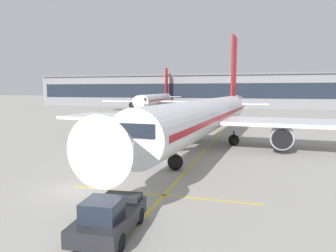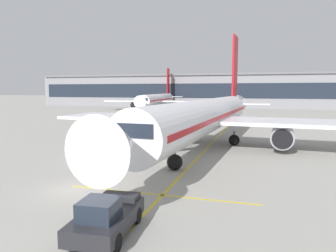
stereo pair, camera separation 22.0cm
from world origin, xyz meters
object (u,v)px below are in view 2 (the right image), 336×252
Objects in this scene: belt_loader at (154,147)px; pushback_tug at (106,217)px; safety_cone_nose_mark at (148,149)px; ground_crew_by_loader at (157,147)px; ground_crew_by_carts at (128,144)px; safety_cone_wingtip at (139,143)px; baggage_cart_lead at (114,149)px; ground_crew_marshaller at (105,150)px; safety_cone_engine_keepout at (145,147)px; distant_airplane at (158,100)px; baggage_cart_second at (89,150)px; parked_airplane at (209,116)px.

belt_loader reaches higher than pushback_tug.
ground_crew_by_loader is at bearing -53.85° from safety_cone_nose_mark.
safety_cone_wingtip is (-0.71, 4.64, -0.65)m from ground_crew_by_carts.
baggage_cart_lead reaches higher than ground_crew_by_carts.
baggage_cart_lead is 0.86m from ground_crew_marshaller.
ground_crew_marshaller reaches higher than safety_cone_wingtip.
baggage_cart_lead is 4.50× the size of safety_cone_nose_mark.
safety_cone_engine_keepout is 0.93m from safety_cone_nose_mark.
pushback_tug is 6.34× the size of safety_cone_wingtip.
safety_cone_nose_mark is at bearing 69.79° from baggage_cart_lead.
baggage_cart_lead reaches higher than pushback_tug.
pushback_tug is 82.75m from distant_airplane.
pushback_tug is (8.31, -12.57, -0.17)m from baggage_cart_second.
ground_crew_by_loader is 3.25m from ground_crew_by_carts.
safety_cone_wingtip is 3.50m from safety_cone_nose_mark.
safety_cone_nose_mark is (3.54, 5.52, -0.70)m from baggage_cart_second.
ground_crew_by_loader is (-2.97, 15.62, 0.17)m from pushback_tug.
baggage_cart_second is 1.60× the size of ground_crew_by_carts.
safety_cone_nose_mark is at bearing 52.98° from ground_crew_by_carts.
baggage_cart_lead reaches higher than safety_cone_nose_mark.
safety_cone_wingtip reaches higher than safety_cone_engine_keepout.
ground_crew_by_loader is at bearing 33.23° from ground_crew_marshaller.
baggage_cart_second is (-4.84, -3.57, 0.08)m from belt_loader.
belt_loader is at bearing -54.81° from safety_cone_engine_keepout.
baggage_cart_second is (-8.92, -10.90, -2.41)m from parked_airplane.
parked_airplane is at bearing 54.46° from baggage_cart_lead.
ground_crew_by_carts is 2.75× the size of safety_cone_engine_keepout.
parked_airplane reaches higher than safety_cone_wingtip.
parked_airplane is 8.22m from safety_cone_nose_mark.
safety_cone_engine_keepout is 0.88× the size of safety_cone_wingtip.
baggage_cart_lead is at bearing -101.42° from safety_cone_engine_keepout.
belt_loader is 16.51m from pushback_tug.
belt_loader is 0.73m from ground_crew_by_loader.
parked_airplane reaches higher than distant_airplane.
safety_cone_engine_keepout is (1.60, 5.80, -0.69)m from ground_crew_marshaller.
ground_crew_by_carts is at bearing -107.37° from safety_cone_engine_keepout.
safety_cone_wingtip is at bearing 93.77° from baggage_cart_lead.
ground_crew_by_loader is at bearing -45.89° from belt_loader.
belt_loader is at bearing 102.14° from pushback_tug.
ground_crew_marshaller is at bearing 17.99° from baggage_cart_second.
safety_cone_wingtip reaches higher than safety_cone_nose_mark.
distant_airplane is (-15.75, 66.57, 2.37)m from baggage_cart_second.
ground_crew_marshaller is (-3.99, -2.61, 0.00)m from ground_crew_by_loader.
baggage_cart_lead reaches higher than safety_cone_engine_keepout.
parked_airplane is at bearing 45.03° from safety_cone_nose_mark.
belt_loader is at bearing 36.43° from baggage_cart_second.
safety_cone_wingtip is (-7.48, -2.58, -3.06)m from parked_airplane.
ground_crew_by_carts is (-2.69, 0.10, 0.07)m from belt_loader.
parked_airplane is 26.41× the size of ground_crew_by_loader.
safety_cone_nose_mark is (1.63, 4.42, -0.70)m from baggage_cart_lead.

